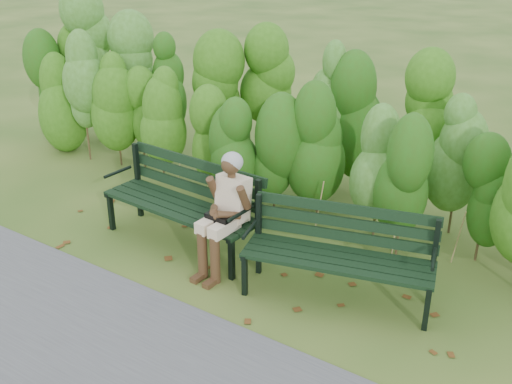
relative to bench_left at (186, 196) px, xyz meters
The scene contains 7 objects.
ground 1.01m from the bench_left, ahead, with size 80.00×80.00×0.00m, color #294C16.
footpath 2.50m from the bench_left, 70.49° to the right, with size 60.00×2.50×0.01m, color #474749.
hedge_band 2.06m from the bench_left, 65.44° to the left, with size 11.04×1.67×2.42m.
leaf_litter 1.75m from the bench_left, ahead, with size 5.48×1.94×0.01m.
bench_left is the anchor object (origin of this frame).
bench_right 2.00m from the bench_left, ahead, with size 1.98×1.07×0.94m.
seated_woman 0.81m from the bench_left, 17.45° to the right, with size 0.51×0.74×1.33m.
Camera 1 is at (3.38, -4.72, 3.52)m, focal length 42.00 mm.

